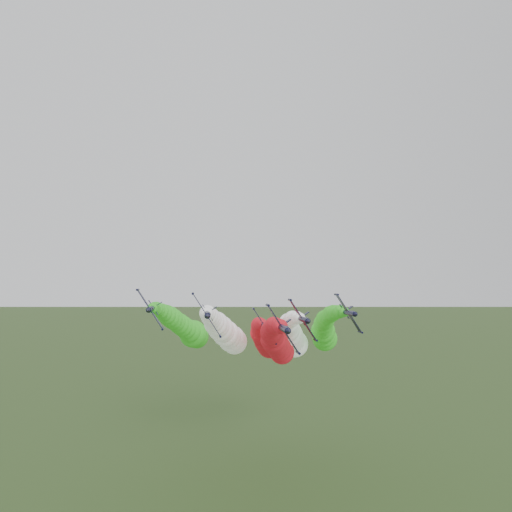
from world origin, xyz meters
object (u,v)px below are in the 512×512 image
Objects in this scene: jet_outer_left at (184,328)px; jet_outer_right at (325,330)px; jet_trail at (265,339)px; jet_inner_left at (225,332)px; jet_inner_right at (291,335)px; jet_lead at (277,342)px.

jet_outer_left reaches higher than jet_outer_right.
jet_trail is (21.93, 10.65, -4.27)m from jet_outer_left.
jet_inner_right is (16.76, 3.72, -1.34)m from jet_inner_left.
jet_outer_left is (-20.73, 19.43, 1.60)m from jet_lead.
jet_inner_left is 1.00× the size of jet_outer_right.
jet_lead reaches higher than jet_trail.
jet_outer_right is at bearing 17.90° from jet_inner_left.
jet_outer_left reaches higher than jet_lead.
jet_outer_left reaches higher than jet_inner_right.
jet_lead is at bearing -43.14° from jet_outer_left.
jet_trail is (-14.32, 11.04, -3.37)m from jet_outer_right.
jet_inner_right is at bearing 12.51° from jet_inner_left.
jet_trail is (12.11, 19.57, -3.93)m from jet_inner_left.
jet_inner_right is 10.83m from jet_outer_right.
jet_trail is at bearing 25.90° from jet_outer_left.
jet_lead is 1.00× the size of jet_outer_left.
jet_trail is at bearing 87.72° from jet_lead.
jet_inner_left is at bearing -121.74° from jet_trail.
jet_lead is 28.46m from jet_outer_left.
jet_inner_left is 0.99× the size of jet_inner_right.
jet_outer_right is (36.24, -0.39, -0.91)m from jet_outer_left.
jet_outer_right reaches higher than jet_lead.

